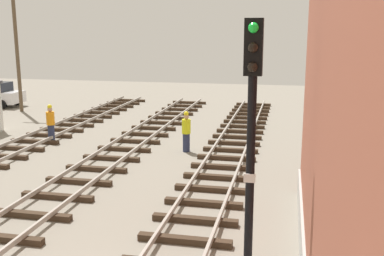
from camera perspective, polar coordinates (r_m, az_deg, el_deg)
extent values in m
cube|color=#38281C|center=(12.29, -0.93, -13.78)|extent=(2.50, 0.24, 0.18)
cube|color=#38281C|center=(13.47, 0.37, -11.35)|extent=(2.50, 0.24, 0.18)
cube|color=#38281C|center=(14.68, 1.43, -9.32)|extent=(2.50, 0.24, 0.18)
cube|color=#38281C|center=(15.92, 2.32, -7.60)|extent=(2.50, 0.24, 0.18)
cube|color=#38281C|center=(17.16, 3.08, -6.12)|extent=(2.50, 0.24, 0.18)
cube|color=#38281C|center=(18.42, 3.73, -4.85)|extent=(2.50, 0.24, 0.18)
cube|color=#38281C|center=(19.69, 4.29, -3.73)|extent=(2.50, 0.24, 0.18)
cube|color=#38281C|center=(20.97, 4.79, -2.76)|extent=(2.50, 0.24, 0.18)
cube|color=#38281C|center=(22.25, 5.22, -1.89)|extent=(2.50, 0.24, 0.18)
cube|color=#38281C|center=(23.54, 5.61, -1.12)|extent=(2.50, 0.24, 0.18)
cube|color=#38281C|center=(24.83, 5.96, -0.43)|extent=(2.50, 0.24, 0.18)
cube|color=#38281C|center=(26.13, 6.27, 0.19)|extent=(2.50, 0.24, 0.18)
cube|color=#38281C|center=(27.44, 6.56, 0.76)|extent=(2.50, 0.24, 0.18)
cube|color=#38281C|center=(28.74, 6.82, 1.27)|extent=(2.50, 0.24, 0.18)
cube|color=#38281C|center=(30.05, 7.05, 1.74)|extent=(2.50, 0.24, 0.18)
cube|color=#38281C|center=(31.36, 7.27, 2.17)|extent=(2.50, 0.24, 0.18)
cube|color=#38281C|center=(32.67, 7.47, 2.56)|extent=(2.50, 0.24, 0.18)
cube|color=#38281C|center=(33.98, 7.65, 2.92)|extent=(2.50, 0.24, 0.18)
cube|color=#38281C|center=(13.41, -22.78, -12.48)|extent=(2.50, 0.24, 0.18)
cube|color=#38281C|center=(14.60, -19.28, -10.17)|extent=(2.50, 0.24, 0.18)
cube|color=#38281C|center=(15.86, -16.36, -8.18)|extent=(2.50, 0.24, 0.18)
cube|color=#38281C|center=(17.16, -13.89, -6.47)|extent=(2.50, 0.24, 0.18)
cube|color=#38281C|center=(18.51, -11.80, -5.00)|extent=(2.50, 0.24, 0.18)
cube|color=#38281C|center=(19.89, -10.00, -3.73)|extent=(2.50, 0.24, 0.18)
cube|color=#38281C|center=(21.29, -8.44, -2.61)|extent=(2.50, 0.24, 0.18)
cube|color=#38281C|center=(22.72, -7.07, -1.64)|extent=(2.50, 0.24, 0.18)
cube|color=#38281C|center=(24.16, -5.87, -0.78)|extent=(2.50, 0.24, 0.18)
cube|color=#38281C|center=(25.62, -4.81, -0.02)|extent=(2.50, 0.24, 0.18)
cube|color=#38281C|center=(27.09, -3.86, 0.66)|extent=(2.50, 0.24, 0.18)
cube|color=#38281C|center=(28.57, -3.01, 1.27)|extent=(2.50, 0.24, 0.18)
cube|color=#38281C|center=(30.05, -2.24, 1.82)|extent=(2.50, 0.24, 0.18)
cube|color=#38281C|center=(31.55, -1.54, 2.32)|extent=(2.50, 0.24, 0.18)
cube|color=#38281C|center=(33.05, -0.91, 2.77)|extent=(2.50, 0.24, 0.18)
cube|color=#38281C|center=(34.56, -0.33, 3.18)|extent=(2.50, 0.24, 0.18)
cube|color=#38281C|center=(21.56, -22.63, -3.25)|extent=(2.50, 0.24, 0.18)
cube|color=#38281C|center=(22.65, -20.69, -2.39)|extent=(2.50, 0.24, 0.18)
cube|color=#38281C|center=(23.78, -18.94, -1.59)|extent=(2.50, 0.24, 0.18)
cube|color=#38281C|center=(24.93, -17.34, -0.88)|extent=(2.50, 0.24, 0.18)
cube|color=#38281C|center=(26.10, -15.89, -0.22)|extent=(2.50, 0.24, 0.18)
cube|color=#38281C|center=(27.29, -14.56, 0.38)|extent=(2.50, 0.24, 0.18)
cube|color=#38281C|center=(28.49, -13.35, 0.93)|extent=(2.50, 0.24, 0.18)
cube|color=#38281C|center=(29.71, -12.23, 1.43)|extent=(2.50, 0.24, 0.18)
cube|color=#38281C|center=(30.94, -11.20, 1.90)|extent=(2.50, 0.24, 0.18)
cube|color=#38281C|center=(32.18, -10.25, 2.32)|extent=(2.50, 0.24, 0.18)
cube|color=#38281C|center=(33.44, -9.38, 2.72)|extent=(2.50, 0.24, 0.18)
cube|color=#38281C|center=(34.70, -8.56, 3.08)|extent=(2.50, 0.24, 0.18)
cube|color=#38281C|center=(35.97, -7.80, 3.42)|extent=(2.50, 0.24, 0.18)
cylinder|color=black|center=(9.60, 7.18, -7.26)|extent=(0.18, 0.18, 4.58)
cube|color=black|center=(9.07, 7.66, 9.92)|extent=(0.36, 0.24, 1.10)
sphere|color=#19E53F|center=(8.88, 7.64, 12.25)|extent=(0.20, 0.20, 0.20)
sphere|color=black|center=(8.89, 7.57, 9.88)|extent=(0.20, 0.20, 0.20)
sphere|color=black|center=(8.91, 7.50, 7.53)|extent=(0.20, 0.20, 0.20)
cube|color=white|center=(9.39, 7.15, -6.22)|extent=(0.24, 0.03, 0.18)
cylinder|color=black|center=(36.29, -20.91, 3.18)|extent=(0.64, 0.24, 0.64)
cylinder|color=black|center=(34.82, -22.50, 2.71)|extent=(0.64, 0.24, 0.64)
cylinder|color=brown|center=(33.01, -20.95, 9.52)|extent=(0.24, 0.24, 8.83)
cylinder|color=#262D4C|center=(23.83, -17.07, -0.61)|extent=(0.32, 0.32, 0.85)
cylinder|color=orange|center=(23.68, -17.18, 1.16)|extent=(0.40, 0.40, 0.65)
sphere|color=tan|center=(23.61, -17.25, 2.22)|extent=(0.24, 0.24, 0.24)
sphere|color=yellow|center=(23.59, -17.27, 2.55)|extent=(0.22, 0.22, 0.22)
cylinder|color=#262D4C|center=(20.90, -0.71, -1.81)|extent=(0.32, 0.32, 0.85)
cylinder|color=yellow|center=(20.73, -0.72, 0.20)|extent=(0.40, 0.40, 0.65)
sphere|color=tan|center=(20.65, -0.72, 1.41)|extent=(0.24, 0.24, 0.24)
sphere|color=yellow|center=(20.62, -0.72, 1.79)|extent=(0.22, 0.22, 0.22)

